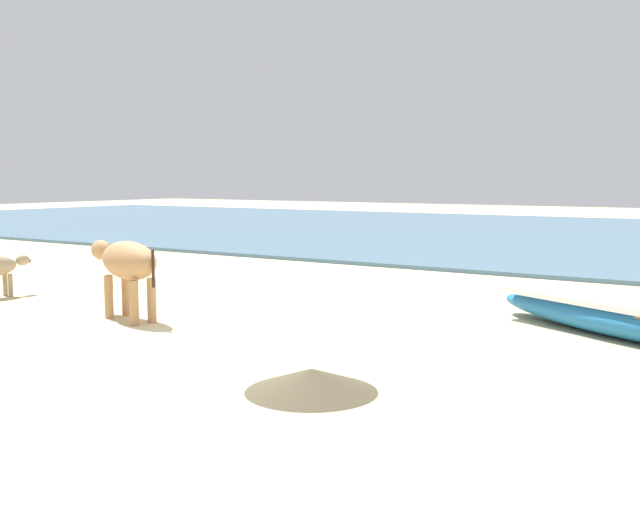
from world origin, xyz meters
TOP-DOWN VIEW (x-y plane):
  - ground at (0.00, 0.00)m, footprint 80.00×80.00m
  - sea_water at (0.00, 16.08)m, footprint 60.00×20.00m
  - fishing_boat_3 at (4.00, 1.76)m, footprint 3.82×2.46m
  - cow_adult_tan at (-1.59, -0.49)m, footprint 1.52×0.70m
  - debris_pile_0 at (2.08, -1.87)m, footprint 1.44×1.44m

SIDE VIEW (x-z plane):
  - ground at x=0.00m, z-range 0.00..0.00m
  - sea_water at x=0.00m, z-range 0.00..0.08m
  - debris_pile_0 at x=2.08m, z-range 0.00..0.20m
  - fishing_boat_3 at x=4.00m, z-range -0.08..0.53m
  - cow_adult_tan at x=-1.59m, z-range 0.22..1.22m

